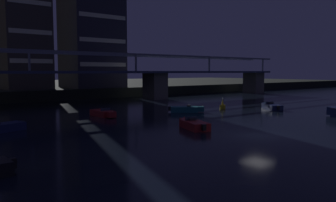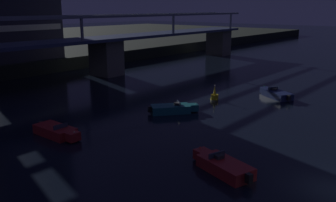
# 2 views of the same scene
# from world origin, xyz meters

# --- Properties ---
(ground_plane) EXTENTS (400.00, 400.00, 0.00)m
(ground_plane) POSITION_xyz_m (0.00, 0.00, 0.00)
(ground_plane) COLOR black
(river_bridge) EXTENTS (105.03, 6.40, 9.38)m
(river_bridge) POSITION_xyz_m (-0.00, 39.39, 4.37)
(river_bridge) COLOR #605B51
(river_bridge) RESTS_ON ground
(speedboat_near_right) EXTENTS (2.88, 5.16, 1.16)m
(speedboat_near_right) POSITION_xyz_m (-2.00, 6.57, 0.41)
(speedboat_near_right) COLOR maroon
(speedboat_near_right) RESTS_ON ground
(speedboat_mid_left) EXTENTS (1.87, 5.20, 1.16)m
(speedboat_mid_left) POSITION_xyz_m (-5.04, 20.94, 0.41)
(speedboat_mid_left) COLOR maroon
(speedboat_mid_left) RESTS_ON ground
(speedboat_mid_right) EXTENTS (3.61, 4.87, 1.16)m
(speedboat_mid_right) POSITION_xyz_m (19.67, 12.44, 0.41)
(speedboat_mid_right) COLOR #19234C
(speedboat_mid_right) RESTS_ON ground
(speedboat_far_left) EXTENTS (4.62, 4.10, 1.16)m
(speedboat_far_left) POSITION_xyz_m (6.63, 17.84, 0.41)
(speedboat_far_left) COLOR #196066
(speedboat_far_left) RESTS_ON ground
(channel_buoy) EXTENTS (0.90, 0.90, 1.76)m
(channel_buoy) POSITION_xyz_m (14.05, 17.54, 0.48)
(channel_buoy) COLOR yellow
(channel_buoy) RESTS_ON ground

